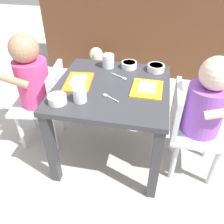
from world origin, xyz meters
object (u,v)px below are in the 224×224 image
at_px(food_tray_right, 147,89).
at_px(water_cup_left, 108,62).
at_px(seated_child_left, 34,80).
at_px(dog, 104,67).
at_px(water_cup_right, 80,95).
at_px(veggie_bowl_near, 57,99).
at_px(spoon_by_right_tray, 121,77).
at_px(dining_table, 112,99).
at_px(spoon_by_left_tray, 109,97).
at_px(cereal_bowl_left_side, 156,68).
at_px(cereal_bowl_right_side, 129,65).
at_px(seated_child_right, 203,107).
at_px(food_tray_left, 78,82).

relative_size(food_tray_right, water_cup_left, 2.47).
xyz_separation_m(seated_child_left, dog, (0.24, 0.69, -0.22)).
relative_size(seated_child_left, water_cup_right, 10.35).
height_order(veggie_bowl_near, spoon_by_right_tray, veggie_bowl_near).
bearing_deg(dining_table, water_cup_right, -125.62).
relative_size(seated_child_left, spoon_by_left_tray, 7.56).
bearing_deg(cereal_bowl_left_side, spoon_by_left_tray, -121.70).
relative_size(water_cup_right, spoon_by_left_tray, 0.73).
bearing_deg(cereal_bowl_left_side, water_cup_right, -130.67).
xyz_separation_m(cereal_bowl_right_side, veggie_bowl_near, (-0.26, -0.41, 0.00)).
bearing_deg(dog, spoon_by_right_tray, -69.21).
relative_size(veggie_bowl_near, cereal_bowl_left_side, 0.89).
distance_m(seated_child_right, spoon_by_left_tray, 0.45).
bearing_deg(dining_table, spoon_by_left_tray, -85.59).
xyz_separation_m(seated_child_right, dog, (-0.66, 0.75, -0.21)).
xyz_separation_m(cereal_bowl_left_side, spoon_by_right_tray, (-0.18, -0.12, -0.02)).
bearing_deg(dog, food_tray_right, -62.12).
bearing_deg(cereal_bowl_right_side, dog, 117.77).
bearing_deg(cereal_bowl_left_side, seated_child_right, -44.40).
relative_size(cereal_bowl_right_side, spoon_by_left_tray, 0.95).
height_order(seated_child_right, water_cup_left, seated_child_right).
distance_m(seated_child_left, spoon_by_right_tray, 0.48).
bearing_deg(dining_table, food_tray_right, -1.29).
distance_m(water_cup_left, spoon_by_right_tray, 0.15).
relative_size(seated_child_left, dog, 1.68).
height_order(seated_child_left, spoon_by_right_tray, seated_child_left).
height_order(dog, water_cup_right, water_cup_right).
relative_size(seated_child_left, spoon_by_right_tray, 7.39).
relative_size(dining_table, food_tray_right, 3.13).
relative_size(water_cup_left, spoon_by_right_tray, 0.80).
bearing_deg(cereal_bowl_right_side, veggie_bowl_near, -122.56).
distance_m(food_tray_right, spoon_by_left_tray, 0.20).
bearing_deg(seated_child_left, seated_child_right, -3.98).
xyz_separation_m(water_cup_right, spoon_by_left_tray, (0.12, 0.05, -0.03)).
distance_m(seated_child_right, water_cup_left, 0.57).
height_order(seated_child_left, food_tray_left, seated_child_left).
xyz_separation_m(seated_child_left, veggie_bowl_near, (0.24, -0.23, 0.06)).
relative_size(dog, cereal_bowl_right_side, 4.71).
distance_m(seated_child_right, spoon_by_right_tray, 0.44).
bearing_deg(cereal_bowl_left_side, seated_child_left, -165.03).
xyz_separation_m(seated_child_right, water_cup_left, (-0.51, 0.23, 0.08)).
distance_m(dining_table, seated_child_right, 0.45).
distance_m(veggie_bowl_near, spoon_by_left_tray, 0.24).
distance_m(seated_child_left, water_cup_right, 0.39).
height_order(food_tray_right, spoon_by_right_tray, food_tray_right).
distance_m(food_tray_left, cereal_bowl_right_side, 0.32).
xyz_separation_m(water_cup_right, spoon_by_right_tray, (0.14, 0.26, -0.03)).
relative_size(food_tray_left, water_cup_left, 2.86).
height_order(seated_child_left, water_cup_right, seated_child_left).
distance_m(cereal_bowl_right_side, spoon_by_right_tray, 0.13).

